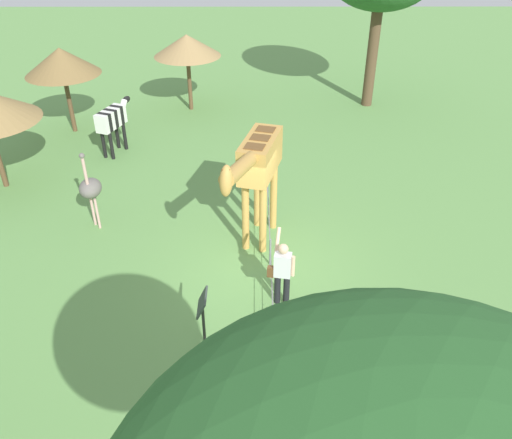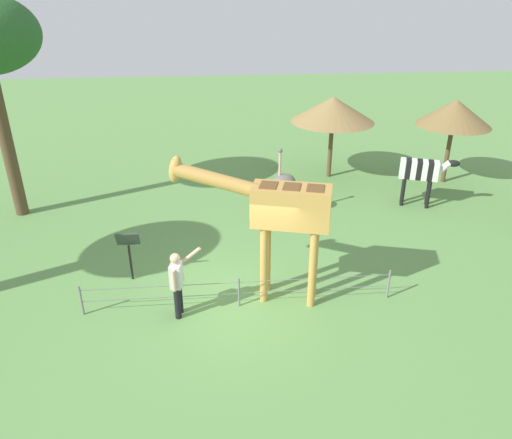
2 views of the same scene
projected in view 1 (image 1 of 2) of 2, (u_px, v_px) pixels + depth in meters
name	position (u px, v px, depth m)	size (l,w,h in m)	color
ground_plane	(261.00, 265.00, 12.80)	(60.00, 60.00, 0.00)	#60934C
giraffe	(257.00, 166.00, 12.33)	(3.61, 1.42, 3.39)	#C69347
visitor	(282.00, 270.00, 11.18)	(0.71, 0.59, 1.68)	black
zebra	(113.00, 120.00, 17.35)	(1.79, 0.93, 1.66)	black
ostrich	(90.00, 188.00, 13.56)	(0.70, 0.56, 2.25)	#CC9E93
shade_hut_near	(61.00, 61.00, 18.09)	(2.59, 2.59, 3.04)	brown
shade_hut_aside	(187.00, 46.00, 19.93)	(2.57, 2.57, 2.94)	brown
info_sign	(203.00, 309.00, 10.11)	(0.56, 0.21, 1.32)	black
wire_fence	(270.00, 251.00, 12.58)	(7.05, 0.05, 0.75)	slate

